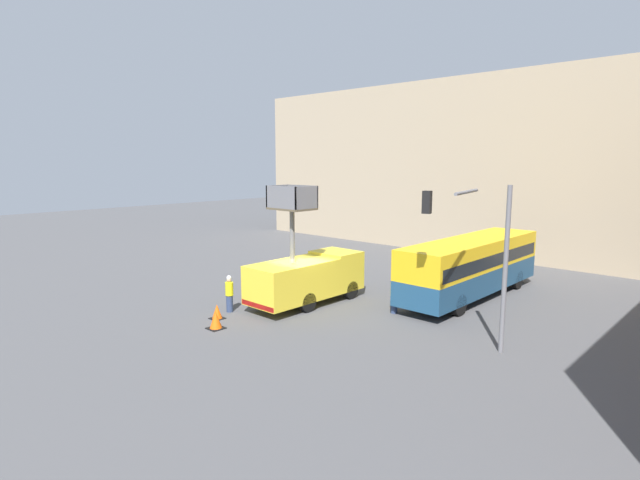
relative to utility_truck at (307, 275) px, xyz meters
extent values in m
plane|color=#4C4C4F|center=(0.08, -0.46, -1.47)|extent=(120.00, 120.00, 0.00)
cube|color=tan|center=(0.08, 22.61, 5.29)|extent=(44.00, 10.00, 13.51)
cube|color=yellow|center=(0.00, 2.24, -0.05)|extent=(2.33, 1.95, 2.00)
cube|color=yellow|center=(0.00, -1.00, -0.11)|extent=(2.33, 4.54, 1.86)
cube|color=red|center=(0.00, -3.22, -0.90)|extent=(2.29, 0.10, 0.24)
cylinder|color=black|center=(-1.02, 2.24, -1.00)|extent=(0.30, 0.95, 0.95)
cylinder|color=black|center=(1.02, 2.24, -1.00)|extent=(0.30, 0.95, 0.95)
cylinder|color=black|center=(-1.02, -1.00, -1.00)|extent=(0.30, 0.95, 0.95)
cylinder|color=black|center=(1.02, -1.00, -1.00)|extent=(0.30, 0.95, 0.95)
cylinder|color=slate|center=(0.00, -1.00, 2.12)|extent=(0.24, 0.24, 2.60)
cube|color=brown|center=(0.00, -1.00, 3.47)|extent=(2.08, 1.48, 0.10)
cube|color=slate|center=(-1.00, -1.00, 4.04)|extent=(0.08, 1.48, 1.05)
cube|color=slate|center=(1.00, -1.00, 4.04)|extent=(0.08, 1.48, 1.05)
cube|color=slate|center=(0.00, -0.30, 4.04)|extent=(2.08, 0.08, 1.05)
cube|color=slate|center=(0.00, -1.70, 4.04)|extent=(2.08, 0.08, 1.05)
cube|color=navy|center=(5.49, 6.88, -0.42)|extent=(2.57, 11.07, 1.21)
cube|color=yellow|center=(5.49, 6.88, 0.92)|extent=(2.57, 11.07, 1.47)
cube|color=black|center=(5.49, 6.88, 0.70)|extent=(2.59, 10.63, 0.65)
cylinder|color=black|center=(4.35, 10.31, -0.95)|extent=(0.30, 1.05, 1.05)
cylinder|color=black|center=(6.62, 10.31, -0.95)|extent=(0.30, 1.05, 1.05)
cylinder|color=black|center=(4.35, 3.45, -0.95)|extent=(0.30, 1.05, 1.05)
cylinder|color=black|center=(6.62, 3.45, -0.95)|extent=(0.30, 1.05, 1.05)
cylinder|color=slate|center=(9.99, 0.38, 1.70)|extent=(0.18, 0.18, 6.34)
cylinder|color=slate|center=(8.48, 0.05, 4.57)|extent=(0.80, 3.04, 0.13)
cube|color=black|center=(6.98, -0.29, 4.12)|extent=(0.38, 0.38, 0.90)
sphere|color=red|center=(6.98, -0.29, 4.37)|extent=(0.20, 0.20, 0.20)
cylinder|color=navy|center=(-1.73, -3.55, -1.06)|extent=(0.32, 0.32, 0.82)
cylinder|color=yellow|center=(-1.73, -3.55, -0.33)|extent=(0.38, 0.38, 0.65)
sphere|color=tan|center=(-1.73, -3.55, 0.11)|extent=(0.22, 0.22, 0.22)
sphere|color=white|center=(-1.73, -3.55, 0.21)|extent=(0.23, 0.23, 0.23)
cylinder|color=navy|center=(4.17, 1.71, -1.05)|extent=(0.32, 0.32, 0.84)
cylinder|color=yellow|center=(4.17, 1.71, -0.30)|extent=(0.38, 0.38, 0.67)
sphere|color=tan|center=(4.17, 1.71, 0.15)|extent=(0.23, 0.23, 0.23)
sphere|color=white|center=(4.17, 1.71, 0.25)|extent=(0.24, 0.24, 0.24)
cube|color=black|center=(-1.28, -4.61, -1.46)|extent=(0.60, 0.60, 0.03)
cone|color=#F25B0F|center=(-1.28, -4.61, -1.13)|extent=(0.48, 0.48, 0.68)
cube|color=black|center=(-0.18, -5.46, -1.46)|extent=(0.69, 0.69, 0.03)
cone|color=#F25B0F|center=(-0.18, -5.46, -1.08)|extent=(0.55, 0.55, 0.79)
camera|label=1|loc=(17.35, -17.53, 5.70)|focal=28.00mm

